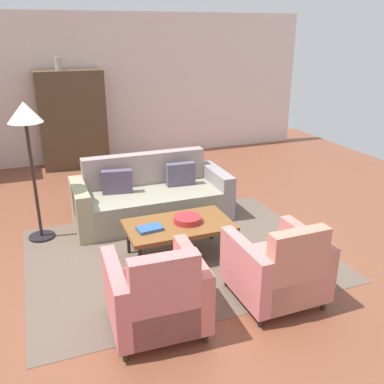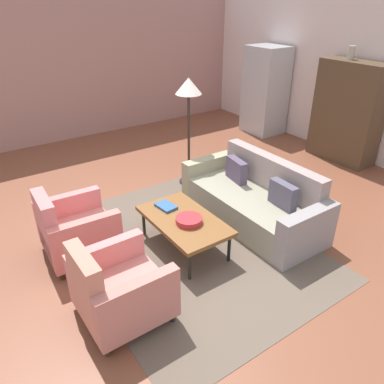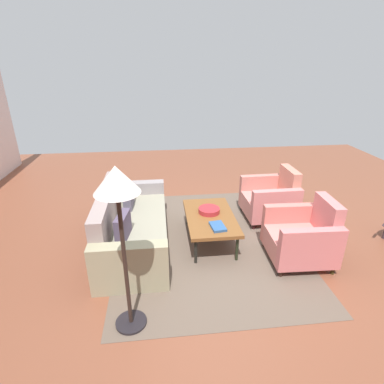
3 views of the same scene
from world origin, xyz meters
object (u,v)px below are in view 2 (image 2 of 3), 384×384
armchair_left (73,232)px  floor_lamp (189,96)px  coffee_table (184,221)px  book_stack (166,206)px  cabinet (348,112)px  vase_tall (351,53)px  couch (256,201)px  refrigerator (265,91)px  fruit_bowl (189,220)px  armchair_right (116,291)px

armchair_left → floor_lamp: bearing=113.6°
coffee_table → floor_lamp: (-1.48, 1.07, 1.06)m
coffee_table → book_stack: size_ratio=4.15×
cabinet → vase_tall: size_ratio=8.07×
book_stack → vase_tall: size_ratio=1.29×
couch → floor_lamp: bearing=4.6°
couch → book_stack: bearing=74.2°
book_stack → vase_tall: bearing=96.8°
couch → refrigerator: size_ratio=1.14×
vase_tall → floor_lamp: bearing=-102.2°
armchair_left → cabinet: bearing=93.2°
cabinet → vase_tall: (-0.15, -0.00, 1.01)m
book_stack → floor_lamp: size_ratio=0.17×
floor_lamp → armchair_left: bearing=-68.7°
fruit_bowl → book_stack: (-0.46, -0.04, -0.02)m
couch → vase_tall: vase_tall is taller
book_stack → couch: bearing=74.1°
fruit_bowl → vase_tall: size_ratio=1.42×
coffee_table → fruit_bowl: (0.11, 0.00, 0.07)m
fruit_bowl → floor_lamp: floor_lamp is taller
fruit_bowl → vase_tall: bearing=103.2°
coffee_table → book_stack: book_stack is taller
couch → fruit_bowl: size_ratio=6.62×
couch → vase_tall: (-0.84, 2.84, 1.62)m
floor_lamp → couch: bearing=4.4°
armchair_right → fruit_bowl: (-0.49, 1.17, 0.11)m
refrigerator → cabinet: bearing=3.0°
couch → armchair_right: armchair_right is taller
coffee_table → cabinet: bearing=99.7°
cabinet → floor_lamp: size_ratio=1.05×
refrigerator → floor_lamp: refrigerator is taller
armchair_right → vase_tall: size_ratio=3.94×
armchair_left → vase_tall: size_ratio=3.94×
couch → cabinet: cabinet is taller
armchair_right → vase_tall: 5.61m
book_stack → floor_lamp: 1.88m
armchair_right → floor_lamp: 3.25m
vase_tall → refrigerator: size_ratio=0.12×
couch → coffee_table: (-0.00, -1.19, 0.10)m
book_stack → fruit_bowl: bearing=5.3°
armchair_left → cabinet: size_ratio=0.49×
coffee_table → cabinet: size_ratio=0.67×
vase_tall → floor_lamp: 3.05m
couch → fruit_bowl: (0.11, -1.19, 0.17)m
book_stack → refrigerator: refrigerator is taller
fruit_bowl → refrigerator: bearing=125.5°
coffee_table → floor_lamp: floor_lamp is taller
refrigerator → book_stack: bearing=-59.4°
book_stack → floor_lamp: floor_lamp is taller
coffee_table → book_stack: bearing=-173.1°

